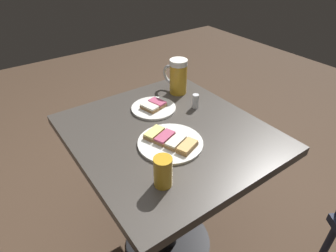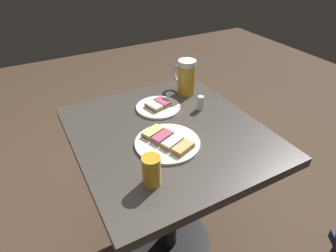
{
  "view_description": "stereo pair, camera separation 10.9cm",
  "coord_description": "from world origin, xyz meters",
  "px_view_note": "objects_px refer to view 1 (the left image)",
  "views": [
    {
      "loc": [
        -0.73,
        0.52,
        1.36
      ],
      "look_at": [
        0.0,
        0.0,
        0.75
      ],
      "focal_mm": 30.56,
      "sensor_mm": 36.0,
      "label": 1
    },
    {
      "loc": [
        -0.79,
        0.43,
        1.36
      ],
      "look_at": [
        0.0,
        0.0,
        0.75
      ],
      "focal_mm": 30.56,
      "sensor_mm": 36.0,
      "label": 2
    }
  ],
  "objects_px": {
    "plate_near": "(170,142)",
    "beer_mug": "(177,76)",
    "beer_glass_small": "(163,172)",
    "salt_shaker": "(195,101)",
    "plate_far": "(154,107)"
  },
  "relations": [
    {
      "from": "plate_far",
      "to": "salt_shaker",
      "type": "relative_size",
      "value": 3.05
    },
    {
      "from": "beer_glass_small",
      "to": "plate_far",
      "type": "bearing_deg",
      "value": -29.43
    },
    {
      "from": "plate_far",
      "to": "beer_mug",
      "type": "relative_size",
      "value": 1.18
    },
    {
      "from": "beer_glass_small",
      "to": "salt_shaker",
      "type": "xyz_separation_m",
      "value": [
        0.29,
        -0.37,
        -0.02
      ]
    },
    {
      "from": "plate_near",
      "to": "salt_shaker",
      "type": "xyz_separation_m",
      "value": [
        0.15,
        -0.24,
        0.02
      ]
    },
    {
      "from": "plate_near",
      "to": "beer_mug",
      "type": "relative_size",
      "value": 1.45
    },
    {
      "from": "salt_shaker",
      "to": "plate_near",
      "type": "bearing_deg",
      "value": 121.49
    },
    {
      "from": "plate_near",
      "to": "plate_far",
      "type": "distance_m",
      "value": 0.25
    },
    {
      "from": "beer_glass_small",
      "to": "salt_shaker",
      "type": "relative_size",
      "value": 1.6
    },
    {
      "from": "plate_far",
      "to": "beer_glass_small",
      "type": "distance_m",
      "value": 0.45
    },
    {
      "from": "beer_mug",
      "to": "beer_glass_small",
      "type": "relative_size",
      "value": 1.62
    },
    {
      "from": "plate_near",
      "to": "salt_shaker",
      "type": "height_order",
      "value": "salt_shaker"
    },
    {
      "from": "plate_near",
      "to": "beer_glass_small",
      "type": "xyz_separation_m",
      "value": [
        -0.15,
        0.13,
        0.04
      ]
    },
    {
      "from": "beer_mug",
      "to": "beer_glass_small",
      "type": "xyz_separation_m",
      "value": [
        -0.45,
        0.4,
        -0.03
      ]
    },
    {
      "from": "beer_mug",
      "to": "salt_shaker",
      "type": "distance_m",
      "value": 0.17
    }
  ]
}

